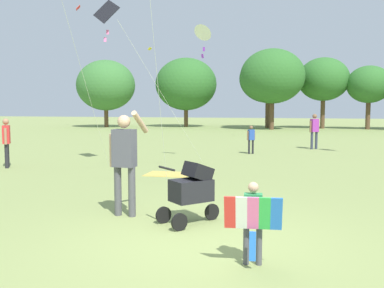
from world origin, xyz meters
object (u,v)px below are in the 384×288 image
(person_kid_running, at_px, (314,128))
(person_red_shirt, at_px, (6,139))
(stroller, at_px, (192,187))
(person_adult_flyer, at_px, (125,156))
(kite_green_novelty, at_px, (106,16))
(child_with_butterfly_kite, at_px, (253,216))
(picnic_blanket, at_px, (168,174))
(kite_orange_delta, at_px, (202,34))
(person_couple_left, at_px, (251,137))

(person_kid_running, bearing_deg, person_red_shirt, -140.20)
(stroller, xyz_separation_m, person_kid_running, (2.61, 13.05, 0.31))
(person_adult_flyer, relative_size, kite_green_novelty, 0.35)
(child_with_butterfly_kite, height_order, picnic_blanket, child_with_butterfly_kite)
(kite_orange_delta, distance_m, person_red_shirt, 7.14)
(child_with_butterfly_kite, distance_m, person_adult_flyer, 3.11)
(stroller, relative_size, person_kid_running, 0.66)
(person_red_shirt, height_order, picnic_blanket, person_red_shirt)
(stroller, xyz_separation_m, person_couple_left, (0.04, 10.53, 0.06))
(child_with_butterfly_kite, bearing_deg, person_red_shirt, 140.85)
(person_adult_flyer, relative_size, person_couple_left, 1.64)
(child_with_butterfly_kite, distance_m, stroller, 2.04)
(person_adult_flyer, height_order, kite_orange_delta, kite_orange_delta)
(stroller, relative_size, person_couple_left, 0.91)
(person_red_shirt, distance_m, picnic_blanket, 5.37)
(picnic_blanket, bearing_deg, kite_orange_delta, 81.69)
(kite_orange_delta, height_order, person_red_shirt, kite_orange_delta)
(kite_orange_delta, bearing_deg, child_with_butterfly_kite, -74.88)
(person_kid_running, bearing_deg, kite_green_novelty, -132.77)
(stroller, relative_size, kite_green_novelty, 0.20)
(stroller, xyz_separation_m, kite_orange_delta, (-1.37, 7.61, 3.72))
(child_with_butterfly_kite, relative_size, person_kid_running, 0.66)
(child_with_butterfly_kite, height_order, person_kid_running, person_kid_running)
(person_adult_flyer, height_order, person_red_shirt, person_adult_flyer)
(kite_orange_delta, distance_m, person_couple_left, 4.89)
(kite_green_novelty, height_order, person_couple_left, kite_green_novelty)
(person_adult_flyer, distance_m, picnic_blanket, 4.76)
(stroller, height_order, picnic_blanket, stroller)
(child_with_butterfly_kite, height_order, person_adult_flyer, person_adult_flyer)
(person_adult_flyer, xyz_separation_m, kite_orange_delta, (-0.11, 7.38, 3.25))
(child_with_butterfly_kite, distance_m, picnic_blanket, 7.17)
(stroller, height_order, person_red_shirt, person_red_shirt)
(stroller, distance_m, person_couple_left, 10.53)
(child_with_butterfly_kite, distance_m, kite_green_novelty, 10.03)
(child_with_butterfly_kite, relative_size, kite_green_novelty, 0.19)
(person_red_shirt, bearing_deg, stroller, -35.20)
(stroller, bearing_deg, kite_green_novelty, 124.77)
(stroller, distance_m, kite_green_novelty, 8.21)
(person_couple_left, xyz_separation_m, person_kid_running, (2.57, 2.52, 0.25))
(person_red_shirt, height_order, person_couple_left, person_red_shirt)
(person_red_shirt, bearing_deg, person_adult_flyer, -39.40)
(kite_green_novelty, height_order, picnic_blanket, kite_green_novelty)
(person_adult_flyer, xyz_separation_m, kite_green_novelty, (-2.79, 5.62, 3.62))
(person_adult_flyer, bearing_deg, kite_green_novelty, 116.37)
(person_adult_flyer, xyz_separation_m, picnic_blanket, (-0.51, 4.61, -1.07))
(child_with_butterfly_kite, relative_size, person_adult_flyer, 0.55)
(stroller, relative_size, picnic_blanket, 0.83)
(person_adult_flyer, relative_size, stroller, 1.81)
(person_red_shirt, relative_size, person_kid_running, 0.99)
(picnic_blanket, bearing_deg, person_kid_running, 61.90)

